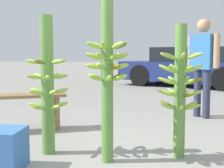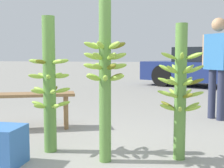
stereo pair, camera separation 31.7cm
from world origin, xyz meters
The scene contains 7 objects.
banana_stalk_left centered at (-0.68, 0.48, 0.72)m, with size 0.45×0.44×1.44m.
banana_stalk_center centered at (-0.04, 0.29, 0.86)m, with size 0.42×0.42×1.62m.
banana_stalk_right centered at (0.67, 0.51, 0.70)m, with size 0.46×0.46×1.34m.
vendor_person centered at (1.26, 2.58, 0.96)m, with size 0.48×0.55×1.61m.
market_bench centered at (-1.42, 1.36, 0.41)m, with size 1.37×0.82×0.50m.
parked_car centered at (1.76, 7.72, 0.63)m, with size 4.62×3.49×1.27m.
produce_crate centered at (-0.96, -0.02, 0.19)m, with size 0.37×0.37×0.37m.
Camera 2 is at (0.63, -2.59, 1.04)m, focal length 50.00 mm.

